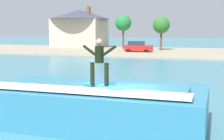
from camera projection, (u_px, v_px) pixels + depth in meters
The scene contains 9 objects.
ground_plane at pixel (122, 130), 12.08m from camera, with size 260.00×260.00×0.00m, color teal.
wave_crest at pixel (96, 105), 12.78m from camera, with size 8.57×4.25×1.67m.
surfboard at pixel (103, 86), 11.73m from camera, with size 1.78×1.17×0.06m.
surfer at pixel (99, 59), 11.58m from camera, with size 1.28×0.32×1.71m.
shoreline_bank at pixel (195, 53), 50.27m from camera, with size 120.00×23.20×0.16m.
car_near_shore at pixel (138, 47), 50.77m from camera, with size 4.39×2.02×1.86m.
house_with_chimney at pixel (80, 26), 63.94m from camera, with size 11.97×11.97×8.06m.
tree_tall_bare at pixel (161, 25), 54.32m from camera, with size 2.86×2.86×5.85m.
tree_short_bushy at pixel (123, 23), 60.06m from camera, with size 3.01×3.01×6.39m.
Camera 1 is at (3.28, -11.23, 3.79)m, focal length 51.39 mm.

